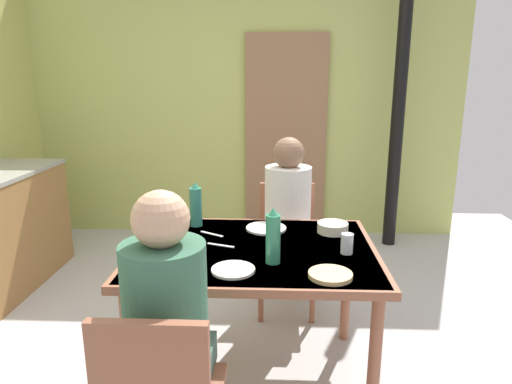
# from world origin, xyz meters

# --- Properties ---
(ground_plane) EXTENTS (6.14, 6.14, 0.00)m
(ground_plane) POSITION_xyz_m (0.00, 0.00, 0.00)
(ground_plane) COLOR #B6B5B5
(wall_back) EXTENTS (4.39, 0.10, 2.73)m
(wall_back) POSITION_xyz_m (0.00, 2.36, 1.36)
(wall_back) COLOR #B2BD63
(wall_back) RESTS_ON ground_plane
(door_wooden) EXTENTS (0.80, 0.05, 2.00)m
(door_wooden) POSITION_xyz_m (0.46, 2.28, 1.00)
(door_wooden) COLOR #8C6444
(door_wooden) RESTS_ON ground_plane
(stove_pipe_column) EXTENTS (0.12, 0.12, 2.73)m
(stove_pipe_column) POSITION_xyz_m (1.48, 2.01, 1.36)
(stove_pipe_column) COLOR black
(stove_pipe_column) RESTS_ON ground_plane
(dining_table) EXTENTS (1.22, 0.94, 0.75)m
(dining_table) POSITION_xyz_m (0.26, -0.08, 0.67)
(dining_table) COLOR brown
(dining_table) RESTS_ON ground_plane
(chair_far_diner) EXTENTS (0.40, 0.40, 0.87)m
(chair_far_diner) POSITION_xyz_m (0.45, 0.74, 0.50)
(chair_far_diner) COLOR brown
(chair_far_diner) RESTS_ON ground_plane
(person_near_diner) EXTENTS (0.30, 0.37, 0.77)m
(person_near_diner) POSITION_xyz_m (-0.02, -0.77, 0.78)
(person_near_diner) COLOR #3F5D50
(person_near_diner) RESTS_ON ground_plane
(person_far_diner) EXTENTS (0.30, 0.37, 0.77)m
(person_far_diner) POSITION_xyz_m (0.45, 0.60, 0.78)
(person_far_diner) COLOR silver
(person_far_diner) RESTS_ON ground_plane
(water_bottle_green_near) EXTENTS (0.07, 0.07, 0.26)m
(water_bottle_green_near) POSITION_xyz_m (0.36, -0.27, 0.88)
(water_bottle_green_near) COLOR #338964
(water_bottle_green_near) RESTS_ON dining_table
(water_bottle_green_far) EXTENTS (0.07, 0.07, 0.26)m
(water_bottle_green_far) POSITION_xyz_m (-0.09, 0.25, 0.87)
(water_bottle_green_far) COLOR #338772
(water_bottle_green_far) RESTS_ON dining_table
(serving_bowl_center) EXTENTS (0.17, 0.17, 0.05)m
(serving_bowl_center) POSITION_xyz_m (0.68, 0.16, 0.78)
(serving_bowl_center) COLOR #EEE5C5
(serving_bowl_center) RESTS_ON dining_table
(dinner_plate_near_left) EXTENTS (0.20, 0.20, 0.01)m
(dinner_plate_near_left) POSITION_xyz_m (0.18, -0.37, 0.76)
(dinner_plate_near_left) COLOR white
(dinner_plate_near_left) RESTS_ON dining_table
(dinner_plate_near_right) EXTENTS (0.23, 0.23, 0.01)m
(dinner_plate_near_right) POSITION_xyz_m (0.32, 0.20, 0.76)
(dinner_plate_near_right) COLOR white
(dinner_plate_near_right) RESTS_ON dining_table
(drinking_glass_by_near_diner) EXTENTS (0.06, 0.06, 0.10)m
(drinking_glass_by_near_diner) POSITION_xyz_m (0.72, -0.14, 0.80)
(drinking_glass_by_near_diner) COLOR silver
(drinking_glass_by_near_diner) RESTS_ON dining_table
(bread_plate_sliced) EXTENTS (0.19, 0.19, 0.02)m
(bread_plate_sliced) POSITION_xyz_m (0.61, -0.42, 0.76)
(bread_plate_sliced) COLOR #DBB77A
(bread_plate_sliced) RESTS_ON dining_table
(cutlery_knife_near) EXTENTS (0.14, 0.09, 0.00)m
(cutlery_knife_near) POSITION_xyz_m (0.02, 0.10, 0.75)
(cutlery_knife_near) COLOR silver
(cutlery_knife_near) RESTS_ON dining_table
(cutlery_fork_near) EXTENTS (0.08, 0.14, 0.00)m
(cutlery_fork_near) POSITION_xyz_m (-0.21, -0.02, 0.75)
(cutlery_fork_near) COLOR silver
(cutlery_fork_near) RESTS_ON dining_table
(cutlery_knife_far) EXTENTS (0.15, 0.07, 0.00)m
(cutlery_knife_far) POSITION_xyz_m (0.09, -0.07, 0.75)
(cutlery_knife_far) COLOR silver
(cutlery_knife_far) RESTS_ON dining_table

